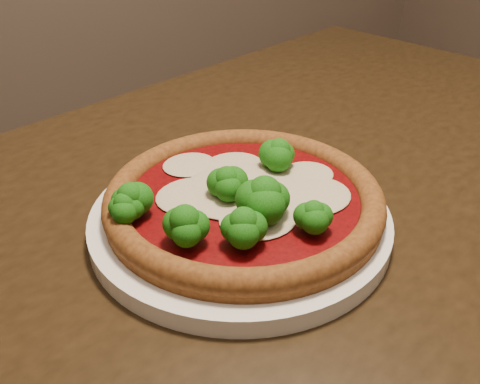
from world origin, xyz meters
TOP-DOWN VIEW (x-y plane):
  - dining_table at (-0.10, 0.16)m, footprint 1.34×1.05m
  - plate at (-0.18, 0.16)m, footprint 0.29×0.29m
  - pizza at (-0.18, 0.16)m, footprint 0.27×0.27m

SIDE VIEW (x-z plane):
  - dining_table at x=-0.10m, z-range 0.27..1.02m
  - plate at x=-0.18m, z-range 0.75..0.77m
  - pizza at x=-0.18m, z-range 0.75..0.81m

